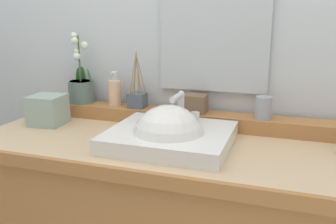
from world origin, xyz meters
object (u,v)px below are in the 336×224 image
at_px(soap_dispenser, 115,92).
at_px(tumbler_cup, 263,108).
at_px(soap_bar, 150,116).
at_px(potted_plant, 81,86).
at_px(sink_basin, 169,140).
at_px(trinket_box, 195,104).
at_px(tissue_box, 48,110).
at_px(reed_diffuser, 137,99).

relative_size(soap_dispenser, tumbler_cup, 1.70).
height_order(soap_dispenser, tumbler_cup, soap_dispenser).
bearing_deg(soap_bar, potted_plant, 158.15).
height_order(sink_basin, trinket_box, sink_basin).
relative_size(soap_bar, soap_dispenser, 0.48).
bearing_deg(trinket_box, soap_dispenser, 178.52).
distance_m(potted_plant, tissue_box, 0.20).
bearing_deg(tissue_box, soap_bar, 3.37).
xyz_separation_m(sink_basin, tissue_box, (-0.56, 0.09, 0.04)).
bearing_deg(soap_dispenser, soap_bar, -34.98).
xyz_separation_m(potted_plant, tissue_box, (-0.05, -0.18, -0.07)).
relative_size(potted_plant, soap_dispenser, 2.12).
relative_size(potted_plant, tissue_box, 2.38).
bearing_deg(tumbler_cup, soap_dispenser, 177.78).
distance_m(tumbler_cup, reed_diffuser, 0.52).
relative_size(sink_basin, trinket_box, 4.36).
xyz_separation_m(tumbler_cup, reed_diffuser, (-0.52, 0.02, -0.01)).
height_order(soap_dispenser, trinket_box, soap_dispenser).
height_order(tumbler_cup, tissue_box, tumbler_cup).
bearing_deg(reed_diffuser, soap_dispenser, 175.21).
distance_m(soap_bar, tumbler_cup, 0.43).
bearing_deg(tissue_box, soap_dispenser, 40.75).
height_order(tumbler_cup, reed_diffuser, reed_diffuser).
distance_m(soap_dispenser, tumbler_cup, 0.63).
relative_size(tumbler_cup, reed_diffuser, 0.36).
bearing_deg(sink_basin, soap_bar, 135.18).
height_order(soap_bar, soap_dispenser, soap_dispenser).
xyz_separation_m(soap_dispenser, reed_diffuser, (0.11, -0.01, -0.02)).
xyz_separation_m(reed_diffuser, trinket_box, (0.25, -0.00, 0.00)).
height_order(sink_basin, tissue_box, sink_basin).
bearing_deg(potted_plant, tumbler_cup, -1.67).
height_order(sink_basin, soap_bar, sink_basin).
bearing_deg(trinket_box, potted_plant, 179.30).
distance_m(soap_bar, soap_dispenser, 0.28).
distance_m(sink_basin, soap_dispenser, 0.45).
distance_m(potted_plant, tumbler_cup, 0.80).
height_order(tumbler_cup, trinket_box, tumbler_cup).
distance_m(potted_plant, reed_diffuser, 0.28).
xyz_separation_m(reed_diffuser, tissue_box, (-0.32, -0.18, -0.03)).
bearing_deg(tissue_box, sink_basin, -8.92).
bearing_deg(soap_dispenser, reed_diffuser, -4.79).
distance_m(sink_basin, soap_bar, 0.17).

